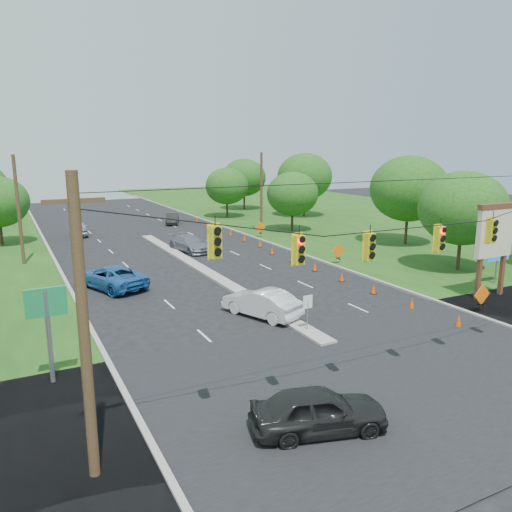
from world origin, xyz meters
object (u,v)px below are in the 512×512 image
pylon_sign (495,236)px  black_sedan (318,410)px  blue_pickup (111,277)px  white_sedan (262,303)px

pylon_sign → black_sedan: bearing=-156.6°
black_sedan → blue_pickup: 21.58m
pylon_sign → blue_pickup: 25.62m
blue_pickup → pylon_sign: bearing=127.8°
pylon_sign → blue_pickup: pylon_sign is taller
white_sedan → blue_pickup: 11.89m
pylon_sign → blue_pickup: bearing=148.8°
black_sedan → blue_pickup: size_ratio=0.80×
black_sedan → white_sedan: bearing=-3.0°
white_sedan → blue_pickup: blue_pickup is taller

